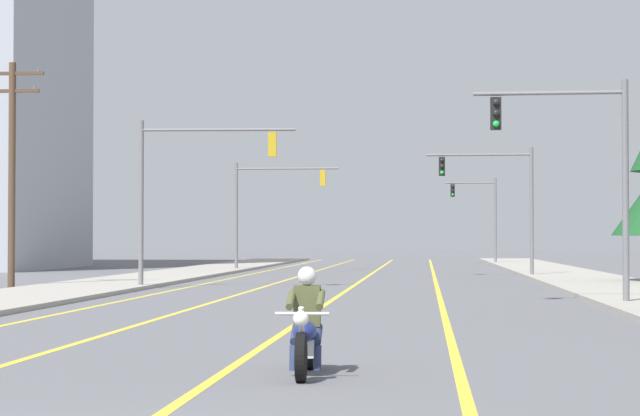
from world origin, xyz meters
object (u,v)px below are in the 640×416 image
(traffic_signal_mid_left, at_px, (267,198))
(traffic_signal_mid_right, at_px, (501,191))
(traffic_signal_far_right, at_px, (481,208))
(traffic_signal_near_right, at_px, (582,158))
(traffic_signal_near_left, at_px, (187,176))
(utility_pole_left_near, at_px, (12,165))
(motorcycle_with_rider, at_px, (306,332))

(traffic_signal_mid_left, bearing_deg, traffic_signal_mid_right, -39.99)
(traffic_signal_mid_right, bearing_deg, traffic_signal_far_right, 89.12)
(traffic_signal_near_right, relative_size, traffic_signal_mid_left, 1.00)
(traffic_signal_near_left, distance_m, traffic_signal_mid_right, 18.86)
(traffic_signal_mid_left, relative_size, utility_pole_left_near, 0.74)
(traffic_signal_near_right, xyz_separation_m, traffic_signal_near_left, (-13.03, 10.31, 0.10))
(traffic_signal_near_left, relative_size, traffic_signal_mid_left, 1.00)
(motorcycle_with_rider, distance_m, traffic_signal_near_right, 18.64)
(motorcycle_with_rider, height_order, traffic_signal_far_right, traffic_signal_far_right)
(traffic_signal_near_right, height_order, traffic_signal_near_left, same)
(traffic_signal_near_right, height_order, utility_pole_left_near, utility_pole_left_near)
(traffic_signal_near_right, xyz_separation_m, traffic_signal_far_right, (-0.22, 53.95, -0.04))
(motorcycle_with_rider, distance_m, traffic_signal_mid_left, 53.15)
(traffic_signal_near_left, xyz_separation_m, traffic_signal_mid_right, (12.36, 14.25, -0.04))
(traffic_signal_near_left, bearing_deg, traffic_signal_near_right, -38.35)
(motorcycle_with_rider, bearing_deg, traffic_signal_mid_left, 98.05)
(traffic_signal_mid_right, bearing_deg, utility_pole_left_near, -141.57)
(traffic_signal_near_left, height_order, traffic_signal_mid_left, same)
(traffic_signal_near_right, height_order, traffic_signal_far_right, same)
(motorcycle_with_rider, height_order, traffic_signal_near_left, traffic_signal_near_left)
(traffic_signal_near_right, distance_m, traffic_signal_mid_left, 37.61)
(traffic_signal_mid_left, xyz_separation_m, traffic_signal_far_right, (13.11, 18.77, -0.14))
(traffic_signal_near_left, bearing_deg, traffic_signal_mid_right, 49.05)
(traffic_signal_far_right, xyz_separation_m, utility_pole_left_near, (-19.21, -44.28, 0.51))
(motorcycle_with_rider, distance_m, utility_pole_left_near, 30.45)
(motorcycle_with_rider, height_order, utility_pole_left_near, utility_pole_left_near)
(traffic_signal_mid_left, height_order, utility_pole_left_near, utility_pole_left_near)
(traffic_signal_near_left, relative_size, utility_pole_left_near, 0.74)
(traffic_signal_mid_right, distance_m, utility_pole_left_near, 23.96)
(traffic_signal_mid_right, distance_m, traffic_signal_far_right, 29.40)
(traffic_signal_near_left, xyz_separation_m, traffic_signal_mid_left, (-0.30, 24.87, 0.01))
(traffic_signal_mid_right, height_order, traffic_signal_mid_left, same)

